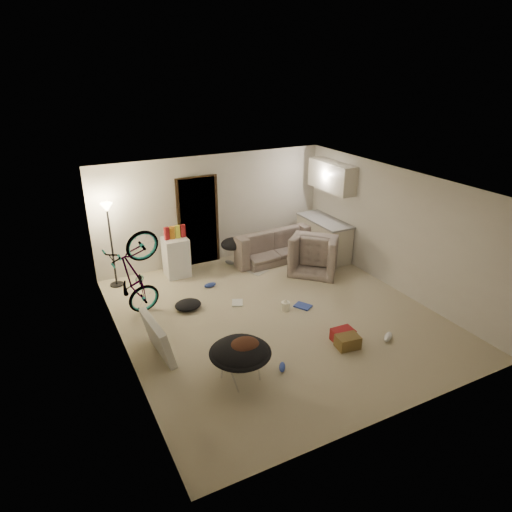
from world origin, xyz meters
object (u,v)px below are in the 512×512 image
tv_box (158,338)px  drink_case_b (343,335)px  saucer_chair (240,357)px  kitchen_counter (323,239)px  bicycle (137,295)px  floor_lamp (109,227)px  juicer (286,305)px  armchair (316,256)px  drink_case_a (348,342)px  sofa (269,247)px  mini_fridge (176,257)px

tv_box → drink_case_b: bearing=-23.2°
saucer_chair → kitchen_counter: bearing=41.4°
bicycle → floor_lamp: bearing=-4.0°
juicer → armchair: bearing=39.8°
drink_case_a → drink_case_b: 0.21m
armchair → drink_case_b: size_ratio=2.81×
drink_case_a → drink_case_b: bearing=83.4°
kitchen_counter → armchair: size_ratio=1.47×
kitchen_counter → sofa: size_ratio=0.77×
saucer_chair → drink_case_b: 2.01m
floor_lamp → tv_box: size_ratio=1.83×
bicycle → saucer_chair: bearing=-167.7°
drink_case_b → sofa: bearing=83.8°
kitchen_counter → bicycle: bicycle is taller
sofa → tv_box: tv_box is taller
drink_case_b → drink_case_a: bearing=-102.1°
armchair → drink_case_a: bearing=110.3°
drink_case_b → juicer: bearing=107.1°
drink_case_a → juicer: bearing=108.8°
kitchen_counter → armchair: kitchen_counter is taller
mini_fridge → tv_box: mini_fridge is taller
armchair → drink_case_b: armchair is taller
bicycle → mini_fridge: bicycle is taller
bicycle → tv_box: (0.00, -1.35, -0.13)m
sofa → drink_case_b: 3.73m
mini_fridge → drink_case_b: (1.69, -3.78, -0.33)m
kitchen_counter → drink_case_a: kitchen_counter is taller
bicycle → drink_case_a: bicycle is taller
sofa → juicer: (-0.92, -2.35, -0.18)m
sofa → floor_lamp: bearing=-7.0°
drink_case_a → drink_case_b: size_ratio=1.04×
sofa → juicer: sofa is taller
armchair → tv_box: bearing=66.0°
sofa → saucer_chair: bearing=52.4°
sofa → tv_box: size_ratio=1.97×
sofa → armchair: 1.23m
sofa → armchair: armchair is taller
armchair → drink_case_b: bearing=109.6°
sofa → mini_fridge: mini_fridge is taller
armchair → saucer_chair: (-3.22, -2.78, 0.05)m
saucer_chair → juicer: bearing=41.8°
kitchen_counter → drink_case_a: bearing=-118.7°
floor_lamp → bicycle: size_ratio=1.04×
kitchen_counter → sofa: (-1.26, 0.45, -0.16)m
tv_box → drink_case_b: 3.08m
mini_fridge → tv_box: size_ratio=0.88×
kitchen_counter → mini_fridge: bearing=171.1°
armchair → juicer: armchair is taller
armchair → juicer: 2.06m
kitchen_counter → drink_case_a: (-1.88, -3.43, -0.33)m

